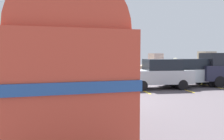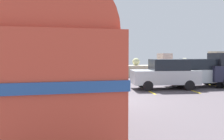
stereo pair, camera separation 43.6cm
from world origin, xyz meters
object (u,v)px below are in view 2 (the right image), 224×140
object	(u,v)px
vintage_coach	(58,58)
parked_car_nearest	(166,74)
lamp_post	(101,41)
parked_car_middle	(197,73)

from	to	relation	value
vintage_coach	parked_car_nearest	distance (m)	8.55
vintage_coach	lamp_post	size ratio (longest dim) A/B	1.55
parked_car_nearest	lamp_post	bearing A→B (deg)	44.21
lamp_post	vintage_coach	bearing A→B (deg)	-103.76
vintage_coach	parked_car_middle	xyz separation A→B (m)	(8.54, 6.53, -1.08)
vintage_coach	lamp_post	distance (m)	10.31
vintage_coach	lamp_post	bearing A→B (deg)	71.24
parked_car_middle	lamp_post	distance (m)	7.35
vintage_coach	parked_car_nearest	bearing A→B (deg)	39.09
parked_car_nearest	lamp_post	world-z (taller)	lamp_post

